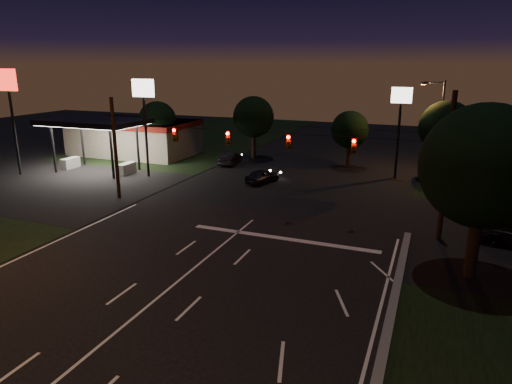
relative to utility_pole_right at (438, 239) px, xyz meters
The scene contains 18 objects.
ground 19.21m from the utility_pole_right, 128.66° to the right, with size 140.00×140.00×0.00m, color black.
cross_street_left 32.02m from the utility_pole_right, behind, with size 20.00×16.00×0.02m, color black.
stop_bar 9.66m from the utility_pole_right, 158.75° to the right, with size 12.00×0.50×0.01m, color silver.
utility_pole_right is the anchor object (origin of this frame).
utility_pole_left 24.00m from the utility_pole_right, behind, with size 0.28×0.28×8.00m, color black.
signal_span 13.20m from the utility_pole_right, behind, with size 24.00×0.40×1.56m.
gas_station 37.27m from the utility_pole_right, 155.56° to the left, with size 14.20×16.10×5.25m.
pole_sign_left_near 27.82m from the utility_pole_right, 164.93° to the left, with size 2.20×0.30×9.10m.
pole_sign_left_far 38.87m from the utility_pole_right, behind, with size 2.00×0.30×10.00m.
pole_sign_right 16.73m from the utility_pole_right, 104.93° to the left, with size 1.80×0.30×8.40m.
street_light_right_far 17.81m from the utility_pole_right, 92.57° to the left, with size 2.20×0.35×9.00m.
tree_right_near 7.61m from the utility_pole_right, 72.47° to the right, with size 6.00×6.00×8.76m.
tree_far_a 33.84m from the utility_pole_right, 153.24° to the left, with size 4.20×4.20×6.42m.
tree_far_b 28.04m from the utility_pole_right, 136.25° to the left, with size 4.60×4.60×6.98m.
tree_far_c 20.58m from the utility_pole_right, 116.39° to the left, with size 3.80×3.80×5.86m.
tree_far_d 16.84m from the utility_pole_right, 89.92° to the left, with size 4.80×4.80×7.30m.
car_oncoming_a 17.44m from the utility_pole_right, 149.63° to the left, with size 1.49×3.71×1.26m, color black.
car_oncoming_b 25.77m from the utility_pole_right, 144.60° to the left, with size 1.38×3.97×1.31m, color black.
Camera 1 is at (11.22, -13.66, 10.46)m, focal length 32.00 mm.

